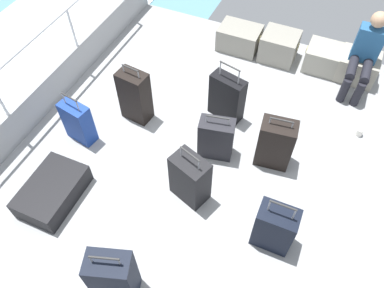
% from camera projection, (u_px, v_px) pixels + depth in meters
% --- Properties ---
extents(ground_plane, '(4.40, 5.20, 0.06)m').
position_uv_depth(ground_plane, '(203.00, 156.00, 4.56)').
color(ground_plane, '#939699').
extents(gunwale_port, '(0.06, 5.20, 0.45)m').
position_uv_depth(gunwale_port, '(51.00, 90.00, 4.89)').
color(gunwale_port, '#939699').
rests_on(gunwale_port, ground_plane).
extents(railing_port, '(0.04, 4.20, 1.02)m').
position_uv_depth(railing_port, '(37.00, 56.00, 4.45)').
color(railing_port, silver).
rests_on(railing_port, ground_plane).
extents(cargo_crate_0, '(0.64, 0.44, 0.36)m').
position_uv_depth(cargo_crate_0, '(239.00, 38.00, 5.64)').
color(cargo_crate_0, gray).
rests_on(cargo_crate_0, ground_plane).
extents(cargo_crate_1, '(0.54, 0.47, 0.41)m').
position_uv_depth(cargo_crate_1, '(279.00, 46.00, 5.48)').
color(cargo_crate_1, gray).
rests_on(cargo_crate_1, ground_plane).
extents(cargo_crate_2, '(0.65, 0.46, 0.35)m').
position_uv_depth(cargo_crate_2, '(328.00, 59.00, 5.35)').
color(cargo_crate_2, gray).
rests_on(cargo_crate_2, ground_plane).
extents(cargo_crate_3, '(0.55, 0.46, 0.37)m').
position_uv_depth(cargo_crate_3, '(357.00, 67.00, 5.23)').
color(cargo_crate_3, '#9E9989').
rests_on(cargo_crate_3, ground_plane).
extents(passenger_seated, '(0.34, 0.66, 1.07)m').
position_uv_depth(passenger_seated, '(365.00, 53.00, 4.84)').
color(passenger_seated, '#26598C').
rests_on(passenger_seated, ground_plane).
extents(suitcase_0, '(0.39, 0.27, 0.82)m').
position_uv_depth(suitcase_0, '(135.00, 96.00, 4.64)').
color(suitcase_0, black).
rests_on(suitcase_0, ground_plane).
extents(suitcase_1, '(0.47, 0.29, 0.83)m').
position_uv_depth(suitcase_1, '(227.00, 97.00, 4.68)').
color(suitcase_1, black).
rests_on(suitcase_1, ground_plane).
extents(suitcase_2, '(0.46, 0.37, 0.76)m').
position_uv_depth(suitcase_2, '(190.00, 179.00, 3.95)').
color(suitcase_2, black).
rests_on(suitcase_2, ground_plane).
extents(suitcase_3, '(0.38, 0.26, 0.74)m').
position_uv_depth(suitcase_3, '(274.00, 227.00, 3.64)').
color(suitcase_3, black).
rests_on(suitcase_3, ground_plane).
extents(suitcase_4, '(0.42, 0.30, 0.73)m').
position_uv_depth(suitcase_4, '(275.00, 144.00, 4.23)').
color(suitcase_4, black).
rests_on(suitcase_4, ground_plane).
extents(suitcase_5, '(0.44, 0.35, 0.82)m').
position_uv_depth(suitcase_5, '(114.00, 277.00, 3.27)').
color(suitcase_5, black).
rests_on(suitcase_5, ground_plane).
extents(suitcase_6, '(0.44, 0.30, 0.65)m').
position_uv_depth(suitcase_6, '(216.00, 138.00, 4.34)').
color(suitcase_6, black).
rests_on(suitcase_6, ground_plane).
extents(suitcase_7, '(0.52, 0.77, 0.25)m').
position_uv_depth(suitcase_7, '(53.00, 191.00, 4.08)').
color(suitcase_7, black).
rests_on(suitcase_7, ground_plane).
extents(suitcase_8, '(0.39, 0.25, 0.71)m').
position_uv_depth(suitcase_8, '(78.00, 122.00, 4.48)').
color(suitcase_8, navy).
rests_on(suitcase_8, ground_plane).
extents(paper_cup, '(0.08, 0.08, 0.10)m').
position_uv_depth(paper_cup, '(360.00, 132.00, 4.68)').
color(paper_cup, white).
rests_on(paper_cup, ground_plane).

